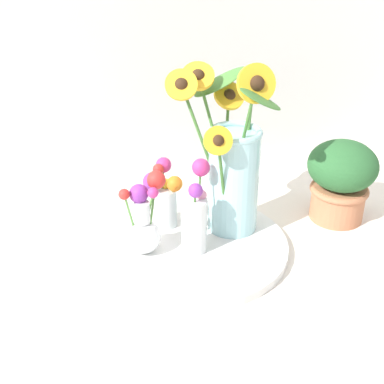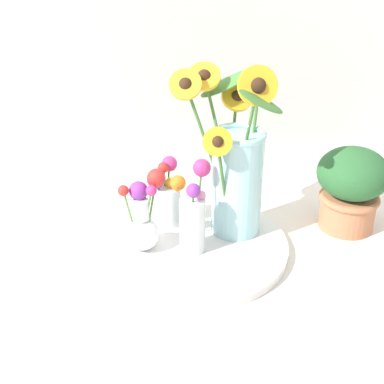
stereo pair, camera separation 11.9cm
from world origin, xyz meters
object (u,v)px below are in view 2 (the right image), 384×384
object	(u,v)px
serving_tray	(192,246)
potted_plant	(351,186)
vase_small_back	(168,193)
mason_jar_sunflowers	(236,169)
vase_bulb_right	(143,220)
vase_small_center	(194,216)

from	to	relation	value
serving_tray	potted_plant	size ratio (longest dim) A/B	2.12
serving_tray	vase_small_back	bearing A→B (deg)	113.29
mason_jar_sunflowers	vase_bulb_right	distance (m)	0.24
vase_small_center	vase_small_back	distance (m)	0.13
vase_small_center	vase_bulb_right	bearing A→B (deg)	167.56
serving_tray	potted_plant	world-z (taller)	potted_plant
mason_jar_sunflowers	vase_bulb_right	bearing A→B (deg)	-168.95
vase_small_center	mason_jar_sunflowers	bearing A→B (deg)	31.51
serving_tray	potted_plant	bearing A→B (deg)	5.14
serving_tray	vase_small_back	xyz separation A→B (m)	(-0.04, 0.10, 0.09)
mason_jar_sunflowers	potted_plant	size ratio (longest dim) A/B	1.98
mason_jar_sunflowers	vase_small_back	world-z (taller)	mason_jar_sunflowers
mason_jar_sunflowers	potted_plant	distance (m)	0.30
mason_jar_sunflowers	vase_small_back	xyz separation A→B (m)	(-0.15, 0.05, -0.08)
potted_plant	mason_jar_sunflowers	bearing A→B (deg)	178.56
vase_small_back	potted_plant	bearing A→B (deg)	-7.87
serving_tray	vase_bulb_right	xyz separation A→B (m)	(-0.11, -0.00, 0.08)
mason_jar_sunflowers	vase_small_center	distance (m)	0.15
potted_plant	vase_small_center	bearing A→B (deg)	-171.37
vase_small_back	potted_plant	world-z (taller)	potted_plant
serving_tray	potted_plant	xyz separation A→B (m)	(0.40, 0.04, 0.10)
vase_bulb_right	vase_small_back	size ratio (longest dim) A/B	1.16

